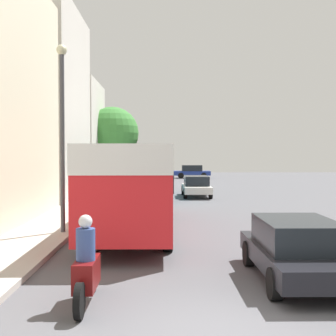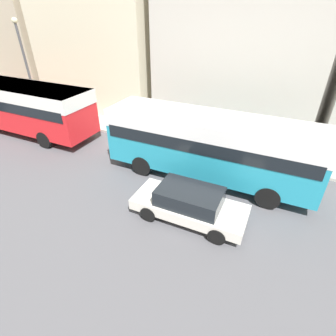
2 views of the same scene
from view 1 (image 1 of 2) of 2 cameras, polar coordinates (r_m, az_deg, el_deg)
The scene contains 12 objects.
ground_plane at distance 7.97m, azimuth 6.42°, elevation -19.36°, with size 120.00×120.00×0.00m, color #515156.
building_far_terrace at distance 30.75m, azimuth -15.65°, elevation 7.49°, with size 5.15×9.65×11.83m.
building_end_row at distance 40.13m, azimuth -13.31°, elevation 3.95°, with size 6.89×8.25×8.70m.
bus_lead at distance 17.10m, azimuth -4.14°, elevation -1.01°, with size 2.65×11.26×3.11m.
bus_following at distance 30.12m, azimuth -2.34°, elevation 0.23°, with size 2.50×9.57×3.09m.
bus_third_in_line at distance 44.13m, azimuth -1.89°, elevation 0.68°, with size 2.67×9.87×2.98m.
motorcycle_behind_lead at distance 9.15m, azimuth -9.93°, elevation -12.06°, with size 0.38×2.24×1.73m.
car_crossing at distance 52.63m, azimuth 2.93°, elevation -0.41°, with size 4.09×1.85×1.46m.
car_far_curb at distance 11.05m, azimuth 15.47°, elevation -9.43°, with size 1.89×4.42×1.38m.
car_distant at distance 30.53m, azimuth 3.47°, elevation -2.17°, with size 1.80×4.38×1.36m.
street_tree at distance 40.62m, azimuth -6.80°, elevation 4.23°, with size 4.53×4.53×6.67m.
lamp_post at distance 16.45m, azimuth -12.78°, elevation 5.47°, with size 0.36×0.36×6.41m.
Camera 1 is at (-0.94, -7.37, 2.89)m, focal length 50.00 mm.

